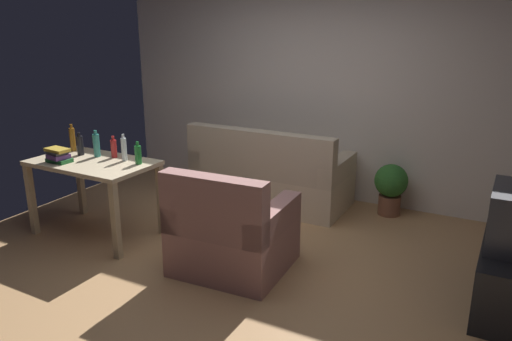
{
  "coord_description": "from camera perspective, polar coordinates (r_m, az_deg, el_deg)",
  "views": [
    {
      "loc": [
        2.13,
        -3.31,
        2.07
      ],
      "look_at": [
        0.1,
        0.5,
        0.75
      ],
      "focal_mm": 34.89,
      "sensor_mm": 36.0,
      "label": 1
    }
  ],
  "objects": [
    {
      "name": "bottle_tall",
      "position": [
        5.16,
        -17.83,
        2.8
      ],
      "size": [
        0.06,
        0.06,
        0.27
      ],
      "color": "teal",
      "rests_on": "desk"
    },
    {
      "name": "bottle_clear",
      "position": [
        4.93,
        -14.9,
        2.39
      ],
      "size": [
        0.05,
        0.05,
        0.26
      ],
      "color": "silver",
      "rests_on": "desk"
    },
    {
      "name": "book_stack",
      "position": [
        5.1,
        -21.73,
        1.61
      ],
      "size": [
        0.26,
        0.19,
        0.13
      ],
      "color": "#236B33",
      "rests_on": "desk"
    },
    {
      "name": "desk",
      "position": [
        5.07,
        -18.14,
        -0.14
      ],
      "size": [
        1.21,
        0.72,
        0.76
      ],
      "rotation": [
        0.0,
        0.0,
        -0.02
      ],
      "color": "#C6B28E",
      "rests_on": "ground_plane"
    },
    {
      "name": "potted_plant",
      "position": [
        5.61,
        15.19,
        -1.71
      ],
      "size": [
        0.36,
        0.36,
        0.57
      ],
      "color": "brown",
      "rests_on": "ground_plane"
    },
    {
      "name": "couch",
      "position": [
        5.75,
        1.53,
        -0.87
      ],
      "size": [
        1.76,
        0.84,
        0.92
      ],
      "rotation": [
        0.0,
        0.0,
        3.14
      ],
      "color": "beige",
      "rests_on": "ground_plane"
    },
    {
      "name": "wall_rear",
      "position": [
        5.96,
        6.97,
        9.91
      ],
      "size": [
        5.2,
        0.1,
        2.7
      ],
      "primitive_type": "cube",
      "color": "silver",
      "rests_on": "ground_plane"
    },
    {
      "name": "bottle_dark",
      "position": [
        5.28,
        -19.53,
        2.75
      ],
      "size": [
        0.07,
        0.07,
        0.23
      ],
      "color": "black",
      "rests_on": "desk"
    },
    {
      "name": "bottle_green",
      "position": [
        4.79,
        -13.37,
        1.8
      ],
      "size": [
        0.06,
        0.06,
        0.21
      ],
      "color": "#1E722D",
      "rests_on": "desk"
    },
    {
      "name": "ground_plane",
      "position": [
        4.46,
        -4.24,
        -10.89
      ],
      "size": [
        5.2,
        4.4,
        0.02
      ],
      "primitive_type": "cube",
      "color": "tan"
    },
    {
      "name": "bottle_red",
      "position": [
        5.08,
        -16.0,
        2.46
      ],
      "size": [
        0.06,
        0.06,
        0.22
      ],
      "color": "#AD2323",
      "rests_on": "desk"
    },
    {
      "name": "armchair",
      "position": [
        4.24,
        -2.9,
        -7.39
      ],
      "size": [
        0.94,
        0.88,
        0.92
      ],
      "rotation": [
        0.0,
        0.0,
        3.19
      ],
      "color": "#996B66",
      "rests_on": "ground_plane"
    },
    {
      "name": "bottle_amber",
      "position": [
        5.46,
        -20.3,
        3.39
      ],
      "size": [
        0.06,
        0.06,
        0.28
      ],
      "color": "#9E6019",
      "rests_on": "desk"
    },
    {
      "name": "tv_stand",
      "position": [
        4.22,
        27.15,
        -10.71
      ],
      "size": [
        0.44,
        1.1,
        0.48
      ],
      "rotation": [
        0.0,
        0.0,
        1.57
      ],
      "color": "black",
      "rests_on": "ground_plane"
    }
  ]
}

